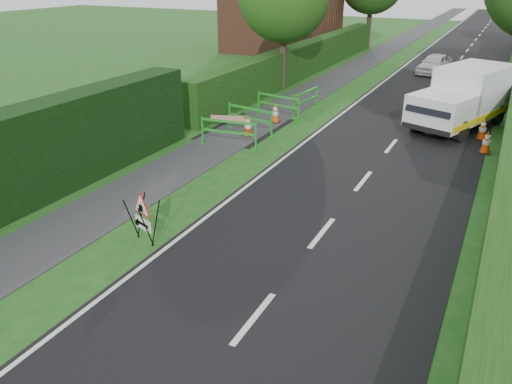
% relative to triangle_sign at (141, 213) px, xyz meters
% --- Properties ---
extents(ground, '(120.00, 120.00, 0.00)m').
position_rel_triangle_sign_xyz_m(ground, '(0.98, -2.30, -0.73)').
color(ground, '#174E16').
rests_on(ground, ground).
extents(road_surface, '(6.00, 90.00, 0.02)m').
position_rel_triangle_sign_xyz_m(road_surface, '(3.48, 32.70, -0.73)').
color(road_surface, black).
rests_on(road_surface, ground).
extents(footpath, '(2.00, 90.00, 0.02)m').
position_rel_triangle_sign_xyz_m(footpath, '(-2.02, 32.70, -0.73)').
color(footpath, '#2D2D30').
rests_on(footpath, ground).
extents(hedge_west_far, '(1.00, 24.00, 1.80)m').
position_rel_triangle_sign_xyz_m(hedge_west_far, '(-4.02, 19.70, -0.73)').
color(hedge_west_far, '#14380F').
rests_on(hedge_west_far, ground).
extents(house_west, '(7.50, 7.40, 7.88)m').
position_rel_triangle_sign_xyz_m(house_west, '(-9.02, 27.70, 2.16)').
color(house_west, brown).
rests_on(house_west, ground).
extents(triangle_sign, '(0.90, 0.90, 1.05)m').
position_rel_triangle_sign_xyz_m(triangle_sign, '(0.00, 0.00, 0.00)').
color(triangle_sign, black).
rests_on(triangle_sign, ground).
extents(works_van, '(3.48, 5.32, 2.28)m').
position_rel_triangle_sign_xyz_m(works_van, '(5.30, 12.76, 0.47)').
color(works_van, silver).
rests_on(works_van, ground).
extents(traffic_cone_0, '(0.38, 0.38, 0.79)m').
position_rel_triangle_sign_xyz_m(traffic_cone_0, '(6.45, 9.96, -0.34)').
color(traffic_cone_0, black).
rests_on(traffic_cone_0, ground).
extents(traffic_cone_1, '(0.38, 0.38, 0.79)m').
position_rel_triangle_sign_xyz_m(traffic_cone_1, '(6.21, 11.47, -0.34)').
color(traffic_cone_1, black).
rests_on(traffic_cone_1, ground).
extents(traffic_cone_2, '(0.38, 0.38, 0.79)m').
position_rel_triangle_sign_xyz_m(traffic_cone_2, '(5.82, 13.78, -0.34)').
color(traffic_cone_2, black).
rests_on(traffic_cone_2, ground).
extents(traffic_cone_3, '(0.38, 0.38, 0.79)m').
position_rel_triangle_sign_xyz_m(traffic_cone_3, '(-1.54, 8.02, -0.34)').
color(traffic_cone_3, black).
rests_on(traffic_cone_3, ground).
extents(traffic_cone_4, '(0.38, 0.38, 0.79)m').
position_rel_triangle_sign_xyz_m(traffic_cone_4, '(-1.38, 10.04, -0.34)').
color(traffic_cone_4, black).
rests_on(traffic_cone_4, ground).
extents(ped_barrier_0, '(2.09, 0.58, 1.00)m').
position_rel_triangle_sign_xyz_m(ped_barrier_0, '(-1.53, 6.56, -0.10)').
color(ped_barrier_0, '#1B981E').
rests_on(ped_barrier_0, ground).
extents(ped_barrier_1, '(2.09, 0.71, 1.00)m').
position_rel_triangle_sign_xyz_m(ped_barrier_1, '(-1.67, 8.41, -0.10)').
color(ped_barrier_1, '#1B981E').
rests_on(ped_barrier_1, ground).
extents(ped_barrier_2, '(2.09, 0.72, 1.00)m').
position_rel_triangle_sign_xyz_m(ped_barrier_2, '(-1.53, 10.64, -0.10)').
color(ped_barrier_2, '#1B981E').
rests_on(ped_barrier_2, ground).
extents(ped_barrier_3, '(0.60, 2.09, 1.00)m').
position_rel_triangle_sign_xyz_m(ped_barrier_3, '(-0.82, 11.86, -0.10)').
color(ped_barrier_3, '#1B981E').
rests_on(ped_barrier_3, ground).
extents(redwhite_plank, '(1.44, 0.48, 0.25)m').
position_rel_triangle_sign_xyz_m(redwhite_plank, '(-2.47, 8.29, -0.73)').
color(redwhite_plank, red).
rests_on(redwhite_plank, ground).
extents(hatchback_car, '(1.84, 3.49, 1.13)m').
position_rel_triangle_sign_xyz_m(hatchback_car, '(2.65, 23.45, -0.17)').
color(hatchback_car, silver).
rests_on(hatchback_car, ground).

